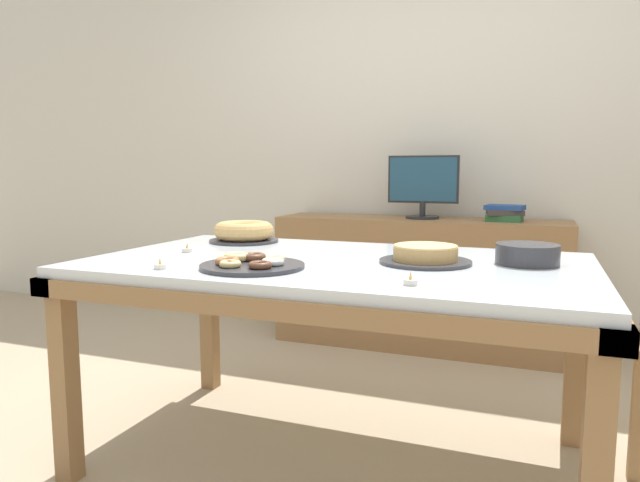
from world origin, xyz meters
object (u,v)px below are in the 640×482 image
(cake_golden_bundt, at_px, (244,232))
(cake_chocolate_round, at_px, (425,255))
(pastry_platter, at_px, (251,264))
(plate_stack, at_px, (527,254))
(tealight_centre, at_px, (187,250))
(computer_monitor, at_px, (423,187))
(book_stack, at_px, (505,213))
(tealight_near_cakes, at_px, (410,282))
(tealight_right_edge, at_px, (160,266))
(tealight_near_front, at_px, (532,250))

(cake_golden_bundt, bearing_deg, cake_chocolate_round, -19.01)
(pastry_platter, bearing_deg, plate_stack, 25.41)
(cake_golden_bundt, xyz_separation_m, tealight_centre, (-0.05, -0.37, -0.03))
(computer_monitor, distance_m, book_stack, 0.50)
(plate_stack, relative_size, tealight_near_cakes, 5.25)
(tealight_near_cakes, bearing_deg, plate_stack, 58.95)
(cake_chocolate_round, relative_size, tealight_centre, 7.89)
(tealight_right_edge, bearing_deg, plate_stack, 25.42)
(cake_golden_bundt, relative_size, plate_stack, 1.46)
(computer_monitor, xyz_separation_m, cake_golden_bundt, (-0.57, -1.19, -0.17))
(cake_chocolate_round, relative_size, plate_stack, 1.50)
(cake_golden_bundt, xyz_separation_m, tealight_right_edge, (0.09, -0.72, -0.03))
(book_stack, relative_size, tealight_near_front, 5.71)
(book_stack, height_order, tealight_right_edge, book_stack)
(plate_stack, bearing_deg, cake_chocolate_round, -162.49)
(tealight_near_cakes, relative_size, tealight_right_edge, 1.00)
(cake_chocolate_round, xyz_separation_m, plate_stack, (0.33, 0.10, 0.01))
(computer_monitor, xyz_separation_m, book_stack, (0.47, 0.00, -0.14))
(pastry_platter, height_order, tealight_centre, pastry_platter)
(computer_monitor, distance_m, tealight_centre, 1.69)
(tealight_near_front, bearing_deg, cake_golden_bundt, -174.75)
(book_stack, relative_size, pastry_platter, 0.66)
(tealight_near_cakes, xyz_separation_m, tealight_centre, (-0.95, 0.32, 0.00))
(computer_monitor, relative_size, plate_stack, 2.02)
(pastry_platter, bearing_deg, book_stack, 68.81)
(computer_monitor, distance_m, pastry_platter, 1.81)
(book_stack, relative_size, tealight_centre, 5.71)
(cake_chocolate_round, relative_size, tealight_near_cakes, 7.89)
(cake_golden_bundt, height_order, tealight_near_cakes, cake_golden_bundt)
(tealight_near_cakes, height_order, tealight_centre, same)
(plate_stack, relative_size, tealight_near_front, 5.25)
(plate_stack, distance_m, tealight_right_edge, 1.23)
(computer_monitor, height_order, tealight_centre, computer_monitor)
(cake_chocolate_round, xyz_separation_m, tealight_near_front, (0.34, 0.41, -0.02))
(cake_chocolate_round, bearing_deg, tealight_near_front, 50.26)
(cake_chocolate_round, xyz_separation_m, cake_golden_bundt, (-0.87, 0.30, 0.02))
(cake_golden_bundt, bearing_deg, pastry_platter, -59.47)
(plate_stack, bearing_deg, pastry_platter, -154.59)
(computer_monitor, bearing_deg, tealight_centre, -111.73)
(tealight_right_edge, bearing_deg, tealight_centre, 111.06)
(computer_monitor, relative_size, tealight_near_cakes, 10.60)
(pastry_platter, bearing_deg, tealight_near_front, 39.54)
(pastry_platter, distance_m, plate_stack, 0.93)
(plate_stack, xyz_separation_m, tealight_near_front, (0.01, 0.31, -0.02))
(pastry_platter, bearing_deg, tealight_near_cakes, -9.40)
(book_stack, distance_m, cake_golden_bundt, 1.58)
(computer_monitor, height_order, plate_stack, computer_monitor)
(cake_golden_bundt, xyz_separation_m, plate_stack, (1.20, -0.20, -0.01))
(cake_chocolate_round, distance_m, tealight_near_front, 0.53)
(cake_golden_bundt, distance_m, tealight_right_edge, 0.73)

